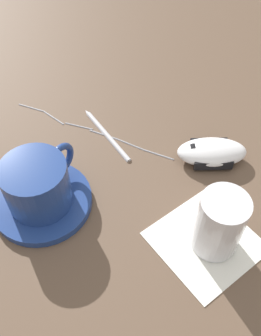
# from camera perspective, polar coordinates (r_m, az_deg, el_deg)

# --- Properties ---
(ground_plane) EXTENTS (3.00, 3.00, 0.00)m
(ground_plane) POSITION_cam_1_polar(r_m,az_deg,el_deg) (0.56, 1.94, -4.72)
(ground_plane) COLOR brown
(saucer) EXTENTS (0.14, 0.14, 0.01)m
(saucer) POSITION_cam_1_polar(r_m,az_deg,el_deg) (0.57, -13.24, -4.96)
(saucer) COLOR navy
(saucer) RESTS_ON ground
(coffee_cup) EXTENTS (0.09, 0.12, 0.07)m
(coffee_cup) POSITION_cam_1_polar(r_m,az_deg,el_deg) (0.53, -13.94, -2.34)
(coffee_cup) COLOR navy
(coffee_cup) RESTS_ON saucer
(computer_mouse) EXTENTS (0.11, 0.12, 0.04)m
(computer_mouse) POSITION_cam_1_polar(r_m,az_deg,el_deg) (0.61, 12.21, 2.43)
(computer_mouse) COLOR silver
(computer_mouse) RESTS_ON ground
(mouse_cable) EXTENTS (0.27, 0.15, 0.00)m
(mouse_cable) POSITION_cam_1_polar(r_m,az_deg,el_deg) (0.66, -6.08, 5.77)
(mouse_cable) COLOR gray
(mouse_cable) RESTS_ON ground
(napkin_under_glass) EXTENTS (0.13, 0.13, 0.00)m
(napkin_under_glass) POSITION_cam_1_polar(r_m,az_deg,el_deg) (0.53, 11.33, -10.86)
(napkin_under_glass) COLOR silver
(napkin_under_glass) RESTS_ON ground
(drinking_glass) EXTENTS (0.06, 0.06, 0.10)m
(drinking_glass) POSITION_cam_1_polar(r_m,az_deg,el_deg) (0.49, 13.37, -8.27)
(drinking_glass) COLOR silver
(drinking_glass) RESTS_ON napkin_under_glass
(pen) EXTENTS (0.15, 0.01, 0.01)m
(pen) POSITION_cam_1_polar(r_m,az_deg,el_deg) (0.64, -3.74, 5.37)
(pen) COLOR silver
(pen) RESTS_ON ground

